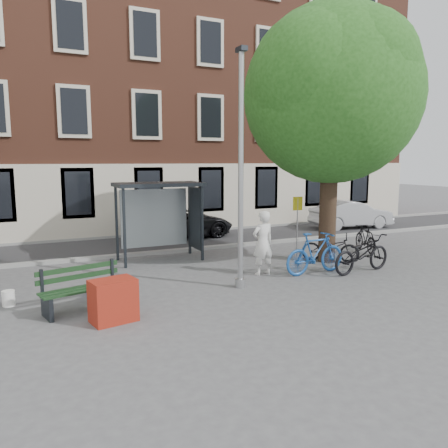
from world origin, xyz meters
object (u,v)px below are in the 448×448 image
bus_shelter (169,203)px  bike_d (365,238)px  car_dark (180,223)px  bike_a (362,253)px  bench (83,291)px  bike_c (330,247)px  lamppost (241,182)px  painter (263,243)px  car_silver (351,214)px  red_stand (113,301)px  notice_sign (297,212)px  bike_b (315,253)px

bus_shelter → bike_d: 7.26m
car_dark → bike_a: bearing=-164.1°
bench → car_dark: (5.09, 7.98, 0.21)m
bench → bike_c: size_ratio=1.06×
bike_a → bus_shelter: bearing=40.5°
lamppost → bike_c: lamppost is taller
painter → bus_shelter: bearing=-65.6°
lamppost → bike_d: size_ratio=3.63×
bus_shelter → bike_d: bus_shelter is taller
painter → bike_c: bearing=-175.9°
car_silver → red_stand: size_ratio=4.58×
lamppost → bench: 4.64m
painter → bench: size_ratio=0.96×
car_dark → car_silver: (8.67, -0.98, 0.02)m
painter → bike_d: bearing=-171.4°
red_stand → bike_c: bearing=17.9°
lamppost → bench: size_ratio=3.09×
bench → painter: bearing=-3.3°
lamppost → bike_a: lamppost is taller
red_stand → notice_sign: bearing=27.6°
car_dark → car_silver: 8.72m
bike_b → red_stand: (-6.18, -1.42, -0.18)m
bike_c → red_stand: size_ratio=2.07×
bike_d → red_stand: (-9.76, -3.21, -0.06)m
bike_b → painter: bearing=65.5°
bike_a → bike_b: bike_b is taller
lamppost → bus_shelter: (-0.61, 4.11, -0.87)m
painter → red_stand: bearing=17.8°
car_dark → red_stand: size_ratio=5.24×
lamppost → red_stand: lamppost is taller
bike_d → bus_shelter: bearing=3.1°
bus_shelter → car_dark: (1.69, 3.79, -1.26)m
bike_c → notice_sign: notice_sign is taller
bike_d → notice_sign: 2.91m
red_stand → lamppost: bearing=17.2°
lamppost → painter: (1.20, 0.90, -1.84)m
bike_d → car_silver: bearing=-106.9°
painter → bike_d: (5.03, 1.22, -0.44)m
bike_b → bench: bearing=90.6°
bike_b → red_stand: 6.35m
bike_b → notice_sign: bearing=-24.6°
car_silver → notice_sign: size_ratio=1.97×
bike_b → lamppost: bearing=94.1°
bench → car_dark: size_ratio=0.42×
bus_shelter → car_silver: (10.36, 2.81, -1.24)m
bus_shelter → notice_sign: bus_shelter is taller
bench → car_dark: 9.47m
painter → bike_c: 2.92m
bike_c → notice_sign: bearing=61.4°
notice_sign → bench: bearing=-155.3°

